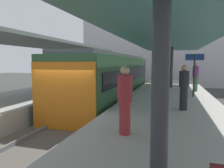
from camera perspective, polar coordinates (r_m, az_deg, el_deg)
name	(u,v)px	position (r m, az deg, el deg)	size (l,w,h in m)	color
ground_plane	(73,129)	(9.11, -10.55, -11.96)	(80.00, 80.00, 0.00)	#383835
platform_right	(167,125)	(8.05, 14.75, -10.72)	(4.40, 28.00, 1.00)	#ADA8A0
track_ballast	(73,127)	(9.08, -10.56, -11.36)	(3.20, 28.00, 0.20)	#59544C
rail_near_side	(57,122)	(9.37, -14.57, -9.82)	(0.08, 28.00, 0.14)	slate
rail_far_side	(89,124)	(8.74, -6.29, -10.81)	(0.08, 28.00, 0.14)	slate
commuter_train	(113,78)	(14.32, 0.21, 1.65)	(2.78, 13.56, 3.10)	#2D5633
canopy_left	(17,41)	(12.03, -24.40, 10.64)	(4.18, 21.00, 3.00)	#333335
canopy_right	(170,35)	(9.20, 15.56, 12.64)	(4.18, 21.00, 3.01)	#333335
platform_sign	(194,65)	(11.60, 21.43, 4.71)	(0.90, 0.08, 2.21)	#262628
passenger_near_bench	(196,76)	(13.99, 21.70, 1.92)	(0.36, 0.36, 1.76)	#386B3D
passenger_mid_platform	(184,87)	(8.25, 18.90, -0.71)	(0.36, 0.36, 1.68)	#232328
passenger_far_end	(125,99)	(5.15, 3.51, -4.17)	(0.36, 0.36, 1.68)	maroon
station_building_backdrop	(158,41)	(27.93, 12.43, 11.29)	(18.00, 6.00, 11.00)	#B7B2B7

